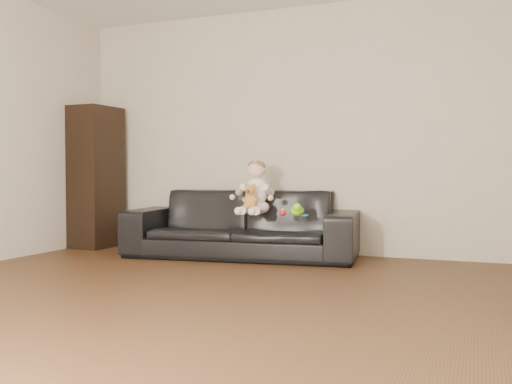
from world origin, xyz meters
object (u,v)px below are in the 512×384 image
at_px(sofa, 242,224).
at_px(teddy_bear, 250,197).
at_px(toy_rattle, 283,213).
at_px(cabinet, 96,177).
at_px(baby, 255,191).
at_px(toy_blue_disc, 303,215).
at_px(toy_green, 297,211).

xyz_separation_m(sofa, teddy_bear, (0.20, -0.29, 0.29)).
relative_size(sofa, toy_rattle, 36.29).
relative_size(sofa, teddy_bear, 9.72).
bearing_deg(cabinet, toy_rattle, -5.58).
bearing_deg(baby, toy_blue_disc, -19.00).
height_order(cabinet, baby, cabinet).
relative_size(cabinet, toy_rattle, 25.23).
relative_size(baby, toy_blue_disc, 5.20).
height_order(cabinet, teddy_bear, cabinet).
height_order(teddy_bear, toy_green, teddy_bear).
bearing_deg(toy_green, cabinet, 173.05).
distance_m(toy_rattle, toy_blue_disc, 0.20).
bearing_deg(baby, toy_rattle, -35.64).
relative_size(teddy_bear, toy_green, 1.60).
distance_m(toy_green, toy_blue_disc, 0.09).
relative_size(teddy_bear, toy_rattle, 3.73).
distance_m(sofa, toy_rattle, 0.57).
bearing_deg(sofa, cabinet, 170.24).
height_order(sofa, toy_green, sofa).
bearing_deg(toy_green, toy_blue_disc, 63.31).
distance_m(cabinet, teddy_bear, 2.10).
height_order(sofa, toy_blue_disc, sofa).
xyz_separation_m(sofa, cabinet, (-1.85, 0.10, 0.46)).
bearing_deg(toy_blue_disc, cabinet, 174.81).
bearing_deg(toy_green, baby, 170.07).
xyz_separation_m(sofa, toy_blue_disc, (0.68, -0.13, 0.11)).
bearing_deg(sofa, toy_green, -24.26).
height_order(sofa, baby, baby).
relative_size(cabinet, toy_green, 10.80).
relative_size(sofa, toy_green, 15.54).
bearing_deg(baby, toy_green, -28.37).
height_order(toy_green, toy_rattle, toy_green).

